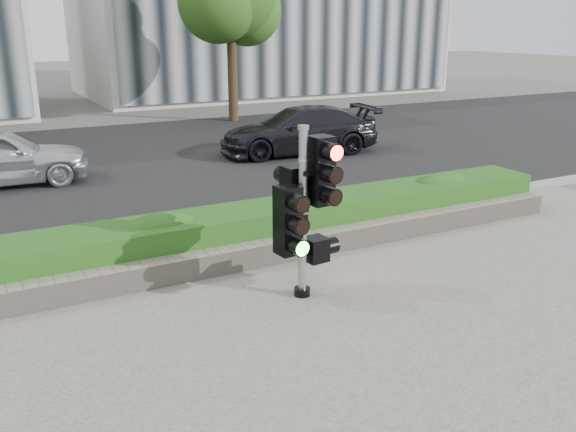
{
  "coord_description": "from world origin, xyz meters",
  "views": [
    {
      "loc": [
        -3.55,
        -5.85,
        3.49
      ],
      "look_at": [
        -0.11,
        0.6,
        1.18
      ],
      "focal_mm": 38.0,
      "sensor_mm": 36.0,
      "label": 1
    }
  ],
  "objects": [
    {
      "name": "hedge",
      "position": [
        0.0,
        2.55,
        0.37
      ],
      "size": [
        12.0,
        1.0,
        0.68
      ],
      "primitive_type": "cube",
      "color": "#44892A",
      "rests_on": "sidewalk"
    },
    {
      "name": "stone_wall",
      "position": [
        0.0,
        1.9,
        0.2
      ],
      "size": [
        12.0,
        0.32,
        0.34
      ],
      "primitive_type": "cube",
      "color": "gray",
      "rests_on": "sidewalk"
    },
    {
      "name": "sidewalk",
      "position": [
        0.0,
        -2.5,
        0.01
      ],
      "size": [
        16.0,
        11.0,
        0.03
      ],
      "primitive_type": "cube",
      "color": "#9E9389",
      "rests_on": "ground"
    },
    {
      "name": "curb",
      "position": [
        0.0,
        3.15,
        0.06
      ],
      "size": [
        60.0,
        0.25,
        0.12
      ],
      "primitive_type": "cube",
      "color": "gray",
      "rests_on": "ground"
    },
    {
      "name": "ground",
      "position": [
        0.0,
        0.0,
        0.0
      ],
      "size": [
        120.0,
        120.0,
        0.0
      ],
      "primitive_type": "plane",
      "color": "#51514C",
      "rests_on": "ground"
    },
    {
      "name": "traffic_signal",
      "position": [
        0.15,
        0.67,
        1.29
      ],
      "size": [
        0.8,
        0.62,
        2.28
      ],
      "rotation": [
        0.0,
        0.0,
        0.1
      ],
      "color": "black",
      "rests_on": "sidewalk"
    },
    {
      "name": "road",
      "position": [
        0.0,
        10.0,
        0.01
      ],
      "size": [
        60.0,
        13.0,
        0.02
      ],
      "primitive_type": "cube",
      "color": "black",
      "rests_on": "ground"
    },
    {
      "name": "car_dark",
      "position": [
        4.69,
        8.95,
        0.67
      ],
      "size": [
        4.65,
        2.39,
        1.29
      ],
      "primitive_type": "imported",
      "rotation": [
        0.0,
        0.0,
        -1.71
      ],
      "color": "black",
      "rests_on": "road"
    }
  ]
}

